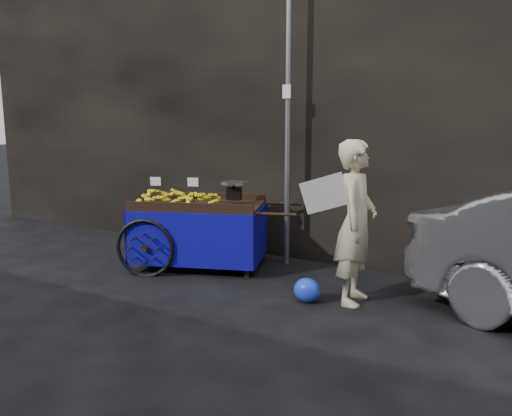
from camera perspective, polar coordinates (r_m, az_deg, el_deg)
The scene contains 6 objects.
ground at distance 6.27m, azimuth -4.42°, elevation -8.80°, with size 80.00×80.00×0.00m, color black.
building_wall at distance 8.07m, azimuth 8.59°, elevation 13.27°, with size 13.50×2.00×5.00m.
street_pole at distance 6.91m, azimuth 3.68°, elevation 9.86°, with size 0.12×0.10×4.00m.
banana_cart at distance 6.95m, azimuth -6.89°, elevation -0.25°, with size 2.58×1.81×1.28m.
vendor at distance 5.58m, azimuth 11.35°, elevation -1.63°, with size 0.88×0.70×1.81m.
plastic_bag at distance 5.68m, azimuth 5.85°, elevation -9.33°, with size 0.31×0.25×0.28m, color blue.
Camera 1 is at (3.40, -4.87, 1.99)m, focal length 35.00 mm.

